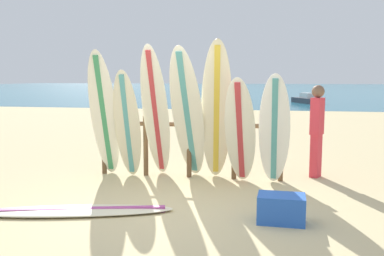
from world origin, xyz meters
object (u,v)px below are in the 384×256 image
Objects in this scene: surfboard_leaning_center_right at (216,112)px; beachgoer_standing at (317,127)px; surfboard_rack at (189,140)px; small_boat_offshore at (307,100)px; surfboard_leaning_far_right at (274,131)px; cooler_box at (281,209)px; surfboard_leaning_center_left at (156,114)px; surfboard_leaning_far_left at (104,115)px; surfboard_leaning_left at (127,125)px; surfboard_leaning_center at (188,115)px; surfboard_lying_on_sand at (74,211)px; surfboard_leaning_right at (240,132)px.

surfboard_leaning_center_right is 1.93m from beachgoer_standing.
surfboard_rack reaches higher than small_boat_offshore.
cooler_box is (0.09, -1.76, -0.79)m from surfboard_leaning_far_right.
surfboard_leaning_far_left is at bearing -174.15° from surfboard_leaning_center_left.
surfboard_leaning_left is 3.37m from cooler_box.
surfboard_leaning_center_right is 1.29× the size of surfboard_leaning_far_right.
surfboard_leaning_left is 1.03× the size of surfboard_leaning_far_right.
surfboard_leaning_center_left reaches higher than surfboard_leaning_far_left.
surfboard_leaning_center_right is at bearing 7.16° from surfboard_leaning_center.
surfboard_leaning_left is at bearing 5.16° from surfboard_leaning_far_left.
surfboard_leaning_far_left is 2.29m from surfboard_lying_on_sand.
surfboard_leaning_right is at bearing -179.30° from surfboard_leaning_far_right.
surfboard_leaning_center_left reaches higher than surfboard_leaning_left.
surfboard_leaning_right reaches higher than beachgoer_standing.
surfboard_lying_on_sand is at bearing -80.60° from surfboard_leaning_far_left.
surfboard_leaning_far_right reaches higher than beachgoer_standing.
surfboard_leaning_center_left is 2.11m from surfboard_leaning_far_right.
surfboard_leaning_far_left is 3.89× the size of cooler_box.
small_boat_offshore is at bearing 83.82° from surfboard_leaning_far_right.
surfboard_leaning_center_right is 1.33× the size of surfboard_leaning_right.
surfboard_leaning_center_right is at bearing -26.27° from surfboard_rack.
surfboard_leaning_center_right is at bearing -98.70° from small_boat_offshore.
beachgoer_standing is at bearing 18.49° from surfboard_leaning_center.
surfboard_rack is 2.01× the size of beachgoer_standing.
surfboard_leaning_center reaches higher than surfboard_leaning_far_left.
surfboard_leaning_far_right is at bearing 35.21° from surfboard_lying_on_sand.
surfboard_leaning_far_left is 3.90m from beachgoer_standing.
surfboard_rack reaches higher than cooler_box.
small_boat_offshore reaches higher than cooler_box.
surfboard_leaning_center is at bearing 175.65° from surfboard_leaning_far_right.
surfboard_rack is 0.80m from surfboard_leaning_center_left.
cooler_box is (1.62, -2.20, -0.52)m from surfboard_rack.
surfboard_leaning_far_right reaches higher than surfboard_lying_on_sand.
surfboard_leaning_left reaches higher than surfboard_lying_on_sand.
surfboard_leaning_far_right reaches higher than cooler_box.
cooler_box is at bearing -41.26° from surfboard_leaning_center_left.
surfboard_leaning_right is 0.97× the size of surfboard_leaning_far_right.
surfboard_lying_on_sand is at bearing -138.31° from surfboard_leaning_right.
surfboard_lying_on_sand is 2.80m from cooler_box.
surfboard_lying_on_sand is (-2.13, -1.90, -0.90)m from surfboard_leaning_right.
cooler_box reaches higher than surfboard_lying_on_sand.
surfboard_leaning_center_right is 4.15× the size of cooler_box.
surfboard_leaning_left is at bearing -177.04° from surfboard_leaning_center_right.
beachgoer_standing reaches higher than small_boat_offshore.
surfboard_leaning_right reaches higher than small_boat_offshore.
surfboard_leaning_center is 0.51m from surfboard_leaning_center_right.
beachgoer_standing is (1.78, 0.70, -0.30)m from surfboard_leaning_center_right.
surfboard_leaning_far_right is 3.44m from surfboard_lying_on_sand.
surfboard_leaning_right is at bearing 41.69° from surfboard_lying_on_sand.
surfboard_leaning_left is at bearing -102.55° from small_boat_offshore.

